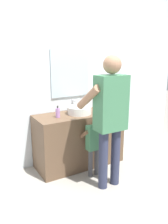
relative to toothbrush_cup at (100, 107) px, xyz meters
name	(u,v)px	position (x,y,z in m)	size (l,w,h in m)	color
ground_plane	(89,172)	(-0.40, -0.33, -0.86)	(14.00, 14.00, 0.00)	#9E998E
back_wall	(69,75)	(-0.40, 0.29, 0.49)	(4.40, 0.10, 2.70)	silver
vanity_cabinet	(79,139)	(-0.40, -0.03, -0.45)	(1.31, 0.54, 0.81)	brown
sink_basin	(80,110)	(-0.40, -0.05, 0.01)	(0.35, 0.35, 0.11)	silver
faucet	(73,106)	(-0.40, 0.16, 0.03)	(0.18, 0.14, 0.18)	#B7BABF
toothbrush_cup	(100,107)	(0.00, 0.00, 0.00)	(0.07, 0.07, 0.21)	#D86666
soap_bottle	(58,113)	(-0.75, -0.06, 0.02)	(0.06, 0.06, 0.16)	#B27FC6
child_toddler	(93,141)	(-0.40, -0.43, -0.35)	(0.26, 0.26, 0.86)	#47474C
adult_parent	(110,111)	(-0.36, -0.74, 0.14)	(0.51, 0.54, 1.65)	#2D334C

